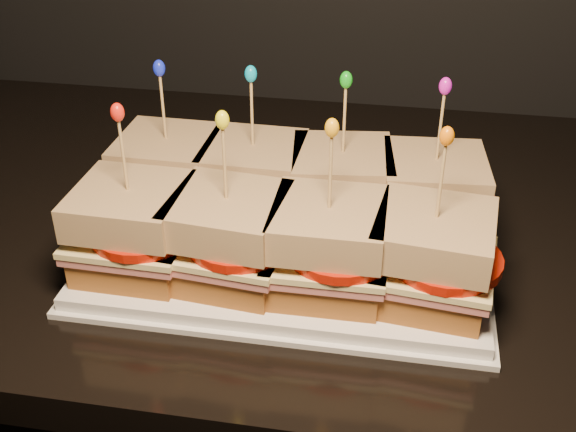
# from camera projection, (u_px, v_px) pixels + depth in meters

# --- Properties ---
(granite_slab) EXTENTS (2.64, 0.65, 0.04)m
(granite_slab) POSITION_uv_depth(u_px,v_px,m) (131.00, 206.00, 0.86)
(granite_slab) COLOR black
(granite_slab) RESTS_ON cabinet
(platter) EXTENTS (0.39, 0.24, 0.02)m
(platter) POSITION_uv_depth(u_px,v_px,m) (288.00, 255.00, 0.72)
(platter) COLOR white
(platter) RESTS_ON granite_slab
(platter_rim) EXTENTS (0.40, 0.25, 0.01)m
(platter_rim) POSITION_uv_depth(u_px,v_px,m) (288.00, 260.00, 0.73)
(platter_rim) COLOR white
(platter_rim) RESTS_ON granite_slab
(sandwich_0_bread_bot) EXTENTS (0.10, 0.10, 0.03)m
(sandwich_0_bread_bot) POSITION_uv_depth(u_px,v_px,m) (172.00, 197.00, 0.78)
(sandwich_0_bread_bot) COLOR brown
(sandwich_0_bread_bot) RESTS_ON platter
(sandwich_0_ham) EXTENTS (0.11, 0.10, 0.01)m
(sandwich_0_ham) POSITION_uv_depth(u_px,v_px,m) (170.00, 183.00, 0.77)
(sandwich_0_ham) COLOR #C45C5C
(sandwich_0_ham) RESTS_ON sandwich_0_bread_bot
(sandwich_0_cheese) EXTENTS (0.11, 0.11, 0.01)m
(sandwich_0_cheese) POSITION_uv_depth(u_px,v_px,m) (170.00, 177.00, 0.77)
(sandwich_0_cheese) COLOR #EFDD92
(sandwich_0_cheese) RESTS_ON sandwich_0_ham
(sandwich_0_tomato) EXTENTS (0.10, 0.10, 0.01)m
(sandwich_0_tomato) POSITION_uv_depth(u_px,v_px,m) (178.00, 174.00, 0.75)
(sandwich_0_tomato) COLOR #BC1806
(sandwich_0_tomato) RESTS_ON sandwich_0_cheese
(sandwich_0_bread_top) EXTENTS (0.10, 0.10, 0.03)m
(sandwich_0_bread_top) POSITION_uv_depth(u_px,v_px,m) (167.00, 153.00, 0.75)
(sandwich_0_bread_top) COLOR brown
(sandwich_0_bread_top) RESTS_ON sandwich_0_tomato
(sandwich_0_pick) EXTENTS (0.00, 0.00, 0.09)m
(sandwich_0_pick) POSITION_uv_depth(u_px,v_px,m) (163.00, 111.00, 0.73)
(sandwich_0_pick) COLOR tan
(sandwich_0_pick) RESTS_ON sandwich_0_bread_top
(sandwich_0_frill) EXTENTS (0.01, 0.01, 0.02)m
(sandwich_0_frill) POSITION_uv_depth(u_px,v_px,m) (159.00, 68.00, 0.70)
(sandwich_0_frill) COLOR #1525DD
(sandwich_0_frill) RESTS_ON sandwich_0_pick
(sandwich_1_bread_bot) EXTENTS (0.10, 0.10, 0.03)m
(sandwich_1_bread_bot) POSITION_uv_depth(u_px,v_px,m) (254.00, 204.00, 0.76)
(sandwich_1_bread_bot) COLOR brown
(sandwich_1_bread_bot) RESTS_ON platter
(sandwich_1_ham) EXTENTS (0.11, 0.10, 0.01)m
(sandwich_1_ham) POSITION_uv_depth(u_px,v_px,m) (254.00, 190.00, 0.76)
(sandwich_1_ham) COLOR #C45C5C
(sandwich_1_ham) RESTS_ON sandwich_1_bread_bot
(sandwich_1_cheese) EXTENTS (0.11, 0.11, 0.01)m
(sandwich_1_cheese) POSITION_uv_depth(u_px,v_px,m) (254.00, 184.00, 0.75)
(sandwich_1_cheese) COLOR #EFDD92
(sandwich_1_cheese) RESTS_ON sandwich_1_ham
(sandwich_1_tomato) EXTENTS (0.10, 0.10, 0.01)m
(sandwich_1_tomato) POSITION_uv_depth(u_px,v_px,m) (264.00, 182.00, 0.74)
(sandwich_1_tomato) COLOR #BC1806
(sandwich_1_tomato) RESTS_ON sandwich_1_cheese
(sandwich_1_bread_top) EXTENTS (0.10, 0.10, 0.03)m
(sandwich_1_bread_top) POSITION_uv_depth(u_px,v_px,m) (253.00, 160.00, 0.74)
(sandwich_1_bread_top) COLOR brown
(sandwich_1_bread_top) RESTS_ON sandwich_1_tomato
(sandwich_1_pick) EXTENTS (0.00, 0.00, 0.09)m
(sandwich_1_pick) POSITION_uv_depth(u_px,v_px,m) (252.00, 117.00, 0.71)
(sandwich_1_pick) COLOR tan
(sandwich_1_pick) RESTS_ON sandwich_1_bread_top
(sandwich_1_frill) EXTENTS (0.01, 0.01, 0.02)m
(sandwich_1_frill) POSITION_uv_depth(u_px,v_px,m) (251.00, 74.00, 0.69)
(sandwich_1_frill) COLOR #089CC8
(sandwich_1_frill) RESTS_ON sandwich_1_pick
(sandwich_2_bread_bot) EXTENTS (0.11, 0.11, 0.03)m
(sandwich_2_bread_bot) POSITION_uv_depth(u_px,v_px,m) (340.00, 212.00, 0.75)
(sandwich_2_bread_bot) COLOR brown
(sandwich_2_bread_bot) RESTS_ON platter
(sandwich_2_ham) EXTENTS (0.12, 0.12, 0.01)m
(sandwich_2_ham) POSITION_uv_depth(u_px,v_px,m) (341.00, 198.00, 0.74)
(sandwich_2_ham) COLOR #C45C5C
(sandwich_2_ham) RESTS_ON sandwich_2_bread_bot
(sandwich_2_cheese) EXTENTS (0.12, 0.12, 0.01)m
(sandwich_2_cheese) POSITION_uv_depth(u_px,v_px,m) (341.00, 192.00, 0.74)
(sandwich_2_cheese) COLOR #EFDD92
(sandwich_2_cheese) RESTS_ON sandwich_2_ham
(sandwich_2_tomato) EXTENTS (0.10, 0.10, 0.01)m
(sandwich_2_tomato) POSITION_uv_depth(u_px,v_px,m) (353.00, 189.00, 0.73)
(sandwich_2_tomato) COLOR #BC1806
(sandwich_2_tomato) RESTS_ON sandwich_2_cheese
(sandwich_2_bread_top) EXTENTS (0.11, 0.11, 0.03)m
(sandwich_2_bread_top) POSITION_uv_depth(u_px,v_px,m) (342.00, 167.00, 0.72)
(sandwich_2_bread_top) COLOR brown
(sandwich_2_bread_top) RESTS_ON sandwich_2_tomato
(sandwich_2_pick) EXTENTS (0.00, 0.00, 0.09)m
(sandwich_2_pick) POSITION_uv_depth(u_px,v_px,m) (344.00, 124.00, 0.70)
(sandwich_2_pick) COLOR tan
(sandwich_2_pick) RESTS_ON sandwich_2_bread_top
(sandwich_2_frill) EXTENTS (0.01, 0.01, 0.02)m
(sandwich_2_frill) POSITION_uv_depth(u_px,v_px,m) (346.00, 80.00, 0.68)
(sandwich_2_frill) COLOR #15A518
(sandwich_2_frill) RESTS_ON sandwich_2_pick
(sandwich_3_bread_bot) EXTENTS (0.10, 0.10, 0.03)m
(sandwich_3_bread_bot) POSITION_uv_depth(u_px,v_px,m) (429.00, 220.00, 0.74)
(sandwich_3_bread_bot) COLOR brown
(sandwich_3_bread_bot) RESTS_ON platter
(sandwich_3_ham) EXTENTS (0.11, 0.11, 0.01)m
(sandwich_3_ham) POSITION_uv_depth(u_px,v_px,m) (431.00, 205.00, 0.73)
(sandwich_3_ham) COLOR #C45C5C
(sandwich_3_ham) RESTS_ON sandwich_3_bread_bot
(sandwich_3_cheese) EXTENTS (0.12, 0.11, 0.01)m
(sandwich_3_cheese) POSITION_uv_depth(u_px,v_px,m) (432.00, 200.00, 0.73)
(sandwich_3_cheese) COLOR #EFDD92
(sandwich_3_cheese) RESTS_ON sandwich_3_ham
(sandwich_3_tomato) EXTENTS (0.10, 0.10, 0.01)m
(sandwich_3_tomato) POSITION_uv_depth(u_px,v_px,m) (445.00, 197.00, 0.71)
(sandwich_3_tomato) COLOR #BC1806
(sandwich_3_tomato) RESTS_ON sandwich_3_cheese
(sandwich_3_bread_top) EXTENTS (0.11, 0.11, 0.03)m
(sandwich_3_bread_top) POSITION_uv_depth(u_px,v_px,m) (435.00, 174.00, 0.71)
(sandwich_3_bread_top) COLOR brown
(sandwich_3_bread_top) RESTS_ON sandwich_3_tomato
(sandwich_3_pick) EXTENTS (0.00, 0.00, 0.09)m
(sandwich_3_pick) POSITION_uv_depth(u_px,v_px,m) (440.00, 131.00, 0.69)
(sandwich_3_pick) COLOR tan
(sandwich_3_pick) RESTS_ON sandwich_3_bread_top
(sandwich_3_frill) EXTENTS (0.01, 0.01, 0.02)m
(sandwich_3_frill) POSITION_uv_depth(u_px,v_px,m) (445.00, 86.00, 0.66)
(sandwich_3_frill) COLOR #D217C2
(sandwich_3_frill) RESTS_ON sandwich_3_pick
(sandwich_4_bread_bot) EXTENTS (0.10, 0.10, 0.03)m
(sandwich_4_bread_bot) POSITION_uv_depth(u_px,v_px,m) (136.00, 254.00, 0.69)
(sandwich_4_bread_bot) COLOR brown
(sandwich_4_bread_bot) RESTS_ON platter
(sandwich_4_ham) EXTENTS (0.11, 0.11, 0.01)m
(sandwich_4_ham) POSITION_uv_depth(u_px,v_px,m) (134.00, 238.00, 0.68)
(sandwich_4_ham) COLOR #C45C5C
(sandwich_4_ham) RESTS_ON sandwich_4_bread_bot
(sandwich_4_cheese) EXTENTS (0.11, 0.11, 0.01)m
(sandwich_4_cheese) POSITION_uv_depth(u_px,v_px,m) (133.00, 232.00, 0.67)
(sandwich_4_cheese) COLOR #EFDD92
(sandwich_4_cheese) RESTS_ON sandwich_4_ham
(sandwich_4_tomato) EXTENTS (0.10, 0.10, 0.01)m
(sandwich_4_tomato) POSITION_uv_depth(u_px,v_px,m) (143.00, 230.00, 0.66)
(sandwich_4_tomato) COLOR #BC1806
(sandwich_4_tomato) RESTS_ON sandwich_4_cheese
(sandwich_4_bread_top) EXTENTS (0.10, 0.10, 0.03)m
(sandwich_4_bread_top) POSITION_uv_depth(u_px,v_px,m) (130.00, 205.00, 0.66)
(sandwich_4_bread_top) COLOR brown
(sandwich_4_bread_top) RESTS_ON sandwich_4_tomato
(sandwich_4_pick) EXTENTS (0.00, 0.00, 0.09)m
(sandwich_4_pick) POSITION_uv_depth(u_px,v_px,m) (124.00, 160.00, 0.63)
(sandwich_4_pick) COLOR tan
(sandwich_4_pick) RESTS_ON sandwich_4_bread_top
(sandwich_4_frill) EXTENTS (0.01, 0.01, 0.02)m
(sandwich_4_frill) POSITION_uv_depth(u_px,v_px,m) (117.00, 112.00, 0.61)
(sandwich_4_frill) COLOR red
(sandwich_4_frill) RESTS_ON sandwich_4_pick
(sandwich_5_bread_bot) EXTENTS (0.11, 0.11, 0.03)m
(sandwich_5_bread_bot) POSITION_uv_depth(u_px,v_px,m) (230.00, 263.00, 0.67)
(sandwich_5_bread_bot) COLOR brown
(sandwich_5_bread_bot) RESTS_ON platter
(sandwich_5_ham) EXTENTS (0.12, 0.11, 0.01)m
(sandwich_5_ham) POSITION_uv_depth(u_px,v_px,m) (229.00, 248.00, 0.66)
(sandwich_5_ham) COLOR #C45C5C
(sandwich_5_ham) RESTS_ON sandwich_5_bread_bot
(sandwich_5_cheese) EXTENTS (0.12, 0.12, 0.01)m
(sandwich_5_cheese) POSITION_uv_depth(u_px,v_px,m) (229.00, 241.00, 0.66)
(sandwich_5_cheese) COLOR #EFDD92
(sandwich_5_cheese) RESTS_ON sandwich_5_ham
(sandwich_5_tomato) EXTENTS (0.10, 0.10, 0.01)m
(sandwich_5_tomato) POSITION_uv_depth(u_px,v_px,m) (239.00, 239.00, 0.65)
(sandwich_5_tomato) COLOR #BC1806
(sandwich_5_tomato) RESTS_ON sandwich_5_cheese
(sandwich_5_bread_top) EXTENTS (0.11, 0.11, 0.03)m
(sandwich_5_bread_top) POSITION_uv_depth(u_px,v_px,m) (227.00, 214.00, 0.64)
(sandwich_5_bread_top) COLOR brown
(sandwich_5_bread_top) RESTS_ON sandwich_5_tomato
(sandwich_5_pick) EXTENTS (0.00, 0.00, 0.09)m
(sandwich_5_pick) POSITION_uv_depth(u_px,v_px,m) (225.00, 168.00, 0.62)
(sandwich_5_pick) COLOR tan
(sandwich_5_pick) RESTS_ON sandwich_5_bread_top
(sandwich_5_frill) EXTENTS (0.01, 0.01, 0.02)m
(sandwich_5_frill) POSITION_uv_depth(u_px,v_px,m) (222.00, 120.00, 0.60)
(sandwich_5_frill) COLOR yellow
(sandwich_5_frill) RESTS_ON sandwich_5_pick
(sandwich_6_bread_bot) EXTENTS (0.10, 0.10, 0.03)m
(sandwich_6_bread_bot) POSITION_uv_depth(u_px,v_px,m) (327.00, 273.00, 0.66)
(sandwich_6_bread_bot) COLOR brown
(sandwich_6_bread_bot) RESTS_ON platter
(sandwich_6_ham) EXTENTS (0.11, 0.10, 0.01)m
(sandwich_6_ham) POSITION_uv_depth(u_px,v_px,m) (327.00, 257.00, 0.65)
(sandwich_6_ham) COLOR #C45C5C
(sandwich_6_ham) RESTS_ON sandwich_6_bread_bot
(sandwich_6_cheese) EXTENTS (0.11, 0.11, 0.01)m
(sandwich_6_cheese) POSITION_uv_depth(u_px,v_px,m) (328.00, 251.00, 0.65)
(sandwich_6_cheese) COLOR #EFDD92
(sandwich_6_cheese) RESTS_ON sandwich_6_ham
(sandwich_6_tomato) EXTENTS (0.10, 0.10, 0.01)m
(sandwich_6_tomato) POSITION_uv_depth(u_px,v_px,m) (341.00, 249.00, 0.64)
(sandwich_6_tomato) COLOR #BC1806
(sandwich_6_tomato) RESTS_ON sandwich_6_cheese
(sandwich_6_bread_top) EXTENTS (0.10, 0.10, 0.03)m
(sandwich_6_bread_top) POSITION_uv_depth(u_px,v_px,m) (329.00, 224.00, 0.63)
(sandwich_6_bread_top) COLOR brown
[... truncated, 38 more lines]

